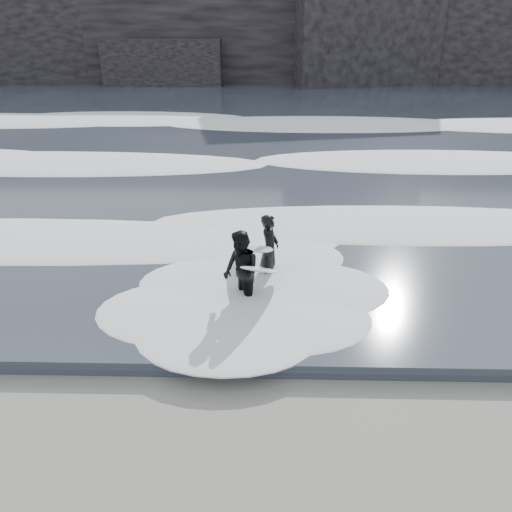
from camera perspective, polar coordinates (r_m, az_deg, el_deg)
name	(u,v)px	position (r m, az deg, el deg)	size (l,w,h in m)	color
sea	(252,112)	(33.50, -0.43, 16.13)	(90.00, 52.00, 0.30)	#323643
headland	(258,25)	(50.02, 0.22, 24.93)	(70.00, 9.00, 10.00)	black
foam_near	(230,228)	(14.12, -2.96, 3.25)	(60.00, 3.20, 0.20)	white
foam_mid	(242,161)	(20.74, -1.57, 10.76)	(60.00, 4.00, 0.24)	white
foam_far	(250,119)	(29.51, -0.68, 15.38)	(60.00, 4.80, 0.30)	white
surfer_left	(265,249)	(11.67, 1.03, 0.79)	(1.36, 2.29, 1.74)	black
surfer_right	(243,272)	(10.56, -1.55, -1.84)	(1.51, 1.77, 1.82)	black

